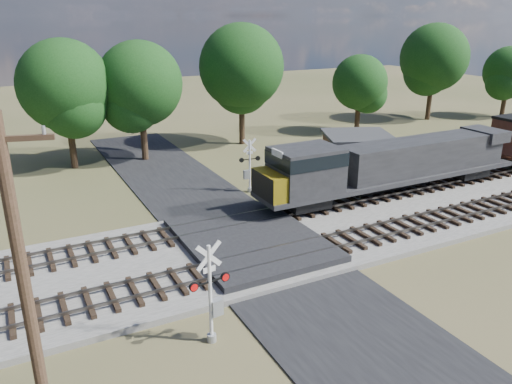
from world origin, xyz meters
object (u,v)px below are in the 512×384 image
crossing_signal_near (212,301)px  utility_pole (26,292)px  equipment_shed (357,155)px  crossing_signal_far (249,170)px

crossing_signal_near → utility_pole: size_ratio=0.43×
crossing_signal_near → equipment_shed: crossing_signal_near is taller
utility_pole → crossing_signal_near: bearing=38.4°
utility_pole → equipment_shed: (24.40, 17.23, -3.57)m
crossing_signal_near → equipment_shed: bearing=31.4°
crossing_signal_far → utility_pole: utility_pole is taller
utility_pole → equipment_shed: utility_pole is taller
crossing_signal_far → utility_pole: size_ratio=0.40×
crossing_signal_near → crossing_signal_far: size_ratio=1.07×
crossing_signal_far → utility_pole: (-15.21, -17.74, 3.65)m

